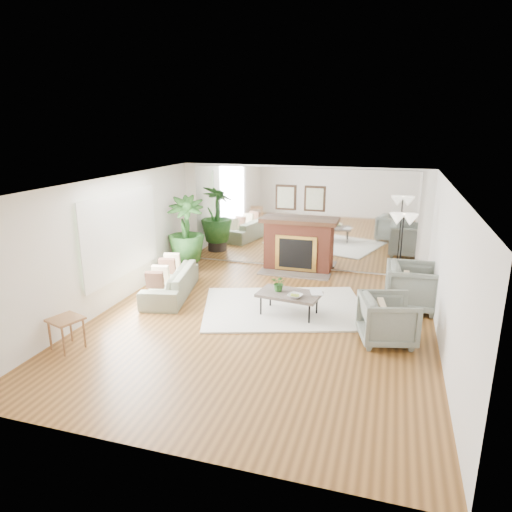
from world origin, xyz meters
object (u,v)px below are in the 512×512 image
(sofa, at_px, (170,282))
(side_table, at_px, (66,323))
(coffee_table, at_px, (289,295))
(fireplace, at_px, (298,244))
(armchair_front, at_px, (388,319))
(armchair_back, at_px, (412,287))
(floor_lamp, at_px, (403,226))
(potted_ficus, at_px, (186,232))

(sofa, bearing_deg, side_table, -22.49)
(side_table, bearing_deg, coffee_table, 36.67)
(fireplace, distance_m, side_table, 5.68)
(armchair_front, bearing_deg, sofa, 63.74)
(fireplace, xyz_separation_m, side_table, (-2.65, -5.02, -0.22))
(armchair_back, bearing_deg, coffee_table, 112.93)
(fireplace, xyz_separation_m, armchair_back, (2.60, -1.73, -0.22))
(sofa, height_order, armchair_back, armchair_back)
(armchair_front, relative_size, floor_lamp, 0.51)
(fireplace, relative_size, armchair_back, 2.10)
(armchair_back, height_order, side_table, armchair_back)
(floor_lamp, bearing_deg, fireplace, 156.89)
(floor_lamp, bearing_deg, armchair_front, -94.10)
(armchair_front, bearing_deg, coffee_table, 57.06)
(armchair_back, xyz_separation_m, side_table, (-5.25, -3.29, -0.01))
(armchair_back, relative_size, side_table, 1.69)
(fireplace, bearing_deg, floor_lamp, -23.11)
(side_table, bearing_deg, potted_ficus, 88.59)
(fireplace, bearing_deg, sofa, -131.80)
(coffee_table, distance_m, sofa, 2.61)
(armchair_front, xyz_separation_m, potted_ficus, (-4.73, 2.52, 0.58))
(side_table, xyz_separation_m, potted_ficus, (0.10, 4.22, 0.54))
(sofa, relative_size, floor_lamp, 1.15)
(fireplace, bearing_deg, side_table, -117.82)
(armchair_back, distance_m, side_table, 6.20)
(armchair_front, bearing_deg, fireplace, 18.71)
(coffee_table, height_order, floor_lamp, floor_lamp)
(fireplace, distance_m, coffee_table, 2.78)
(floor_lamp, bearing_deg, sofa, -162.53)
(coffee_table, height_order, sofa, sofa)
(coffee_table, xyz_separation_m, side_table, (-3.07, -2.28, 0.02))
(armchair_back, height_order, floor_lamp, floor_lamp)
(armchair_front, relative_size, side_table, 1.50)
(sofa, relative_size, potted_ficus, 1.08)
(coffee_table, bearing_deg, side_table, -143.33)
(side_table, bearing_deg, fireplace, 62.18)
(armchair_front, xyz_separation_m, floor_lamp, (0.17, 2.32, 1.07))
(armchair_back, bearing_deg, floor_lamp, 17.13)
(coffee_table, xyz_separation_m, armchair_front, (1.77, -0.59, -0.02))
(side_table, distance_m, floor_lamp, 6.50)
(fireplace, bearing_deg, coffee_table, -81.33)
(coffee_table, relative_size, armchair_back, 1.22)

